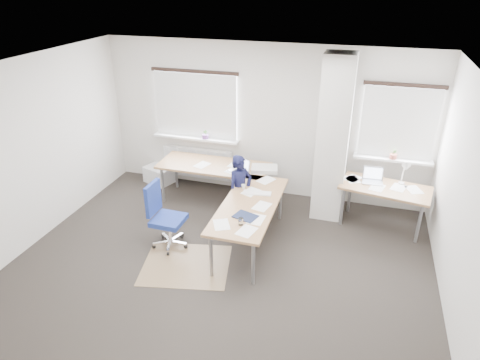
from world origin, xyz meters
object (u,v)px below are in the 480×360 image
(desk_side, at_px, (385,189))
(task_chair, at_px, (167,229))
(person, at_px, (240,191))
(desk_main, at_px, (233,185))

(desk_side, bearing_deg, task_chair, -143.94)
(task_chair, distance_m, person, 1.33)
(desk_main, distance_m, person, 0.17)
(desk_side, height_order, task_chair, desk_side)
(desk_main, height_order, task_chair, task_chair)
(desk_main, bearing_deg, person, -23.91)
(desk_side, bearing_deg, desk_main, -156.93)
(task_chair, bearing_deg, desk_main, 54.06)
(desk_side, distance_m, person, 2.36)
(person, bearing_deg, desk_side, -38.74)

